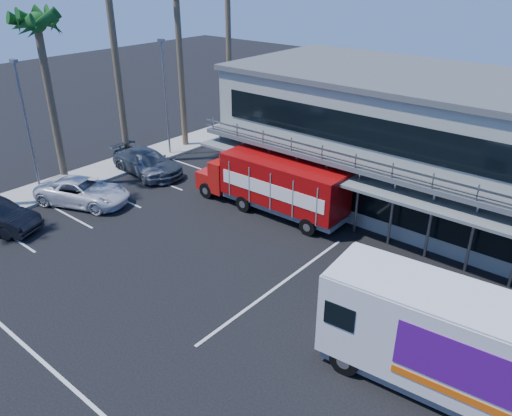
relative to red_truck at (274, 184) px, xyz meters
The scene contains 11 objects.
ground 9.05m from the red_truck, 72.82° to the right, with size 120.00×120.00×0.00m, color black.
building 8.77m from the red_truck, 48.90° to the left, with size 22.40×12.00×7.30m.
curb_strip 12.73m from the red_truck, 168.63° to the right, with size 3.00×32.00×0.16m, color #A5A399.
palm_c 15.39m from the red_truck, 155.91° to the right, with size 2.80×2.80×10.75m.
light_pole_near 14.06m from the red_truck, 147.09° to the right, with size 0.50×0.25×8.09m.
light_pole_far 12.16m from the red_truck, 167.76° to the left, with size 0.50×0.25×8.09m.
red_truck is the anchor object (origin of this frame).
white_van 13.77m from the red_truck, 29.18° to the right, with size 7.76×3.29×3.69m.
parked_car_c 11.06m from the red_truck, 145.69° to the right, with size 2.51×5.44×1.51m, color white.
parked_car_d 9.96m from the red_truck, behind, with size 2.24×5.51×1.60m, color #343D46.
parked_car_e 9.96m from the red_truck, behind, with size 1.99×4.94×1.68m, color gray.
Camera 1 is at (12.78, -11.39, 12.63)m, focal length 35.00 mm.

